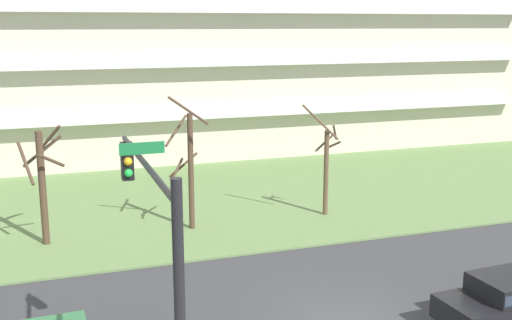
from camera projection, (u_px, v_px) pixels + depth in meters
The scene contains 8 objects.
ground at pixel (346, 318), 18.97m from camera, with size 160.00×160.00×0.00m, color #38383A.
grass_lawn_strip at pixel (219, 198), 31.89m from camera, with size 80.00×16.00×0.08m, color #66844C.
apartment_building at pixel (162, 36), 43.20m from camera, with size 50.84×13.07×15.76m.
tree_far_left at pixel (42, 181), 24.69m from camera, with size 1.76×1.82×4.85m.
tree_left at pixel (189, 166), 26.54m from camera, with size 1.66×2.13×5.89m.
tree_center at pixel (326, 165), 28.55m from camera, with size 1.89×1.88×5.25m.
sedan_black_center_left at pixel (511, 298), 18.32m from camera, with size 4.48×2.01×1.57m.
traffic_signal_mast at pixel (156, 257), 11.74m from camera, with size 0.90×6.01×6.44m.
Camera 1 is at (-8.32, -15.66, 8.72)m, focal length 44.11 mm.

